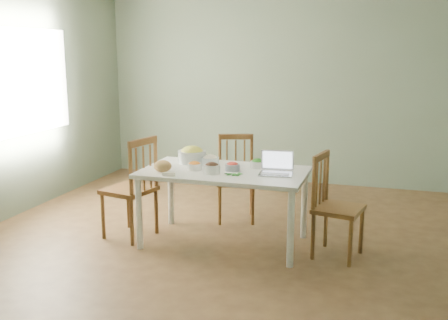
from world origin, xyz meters
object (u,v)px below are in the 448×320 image
(chair_left, at_px, (129,187))
(laptop, at_px, (276,164))
(bowl_squash, at_px, (192,155))
(chair_far, at_px, (236,179))
(dining_table, at_px, (224,207))
(chair_right, at_px, (339,206))
(bread_boule, at_px, (163,166))

(chair_left, height_order, laptop, chair_left)
(chair_left, bearing_deg, laptop, 105.14)
(bowl_squash, bearing_deg, chair_far, 55.69)
(laptop, bearing_deg, dining_table, 171.38)
(chair_right, distance_m, laptop, 0.68)
(dining_table, distance_m, chair_right, 1.09)
(dining_table, distance_m, bowl_squash, 0.65)
(bowl_squash, bearing_deg, bread_boule, -104.47)
(dining_table, bearing_deg, chair_right, -0.55)
(laptop, bearing_deg, bread_boule, -174.40)
(chair_left, xyz_separation_m, bread_boule, (0.43, -0.13, 0.28))
(dining_table, distance_m, chair_far, 0.72)
(dining_table, relative_size, chair_right, 1.64)
(chair_left, distance_m, bowl_squash, 0.71)
(dining_table, xyz_separation_m, chair_left, (-0.97, -0.10, 0.15))
(dining_table, bearing_deg, chair_far, 96.83)
(chair_far, xyz_separation_m, chair_right, (1.17, -0.72, 0.00))
(dining_table, relative_size, chair_left, 1.53)
(chair_far, distance_m, bread_boule, 1.09)
(chair_left, height_order, chair_right, chair_left)
(chair_right, bearing_deg, chair_left, 104.44)
(chair_left, relative_size, bread_boule, 6.05)
(chair_left, distance_m, bread_boule, 0.53)
(chair_right, height_order, bowl_squash, chair_right)
(bread_boule, height_order, bowl_squash, bowl_squash)
(chair_right, bearing_deg, bowl_squash, 92.78)
(dining_table, xyz_separation_m, chair_right, (1.09, -0.01, 0.11))
(bowl_squash, height_order, laptop, laptop)
(bowl_squash, bearing_deg, chair_right, -9.17)
(chair_left, bearing_deg, bread_boule, 85.36)
(chair_right, relative_size, bread_boule, 5.62)
(bread_boule, bearing_deg, chair_far, 64.64)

